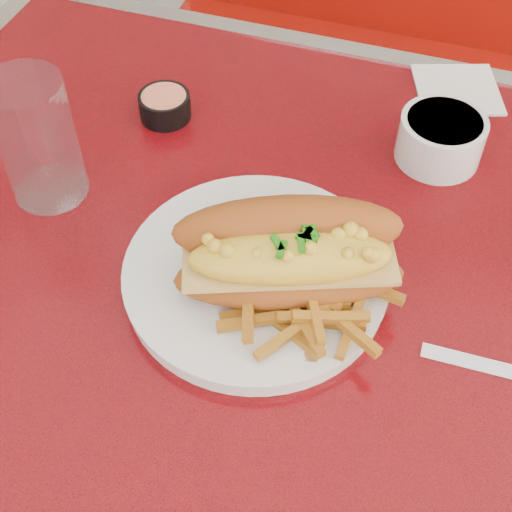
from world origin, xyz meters
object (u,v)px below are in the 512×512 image
(dinner_plate, at_px, (256,275))
(gravy_ramekin, at_px, (441,138))
(diner_table, at_px, (345,374))
(booth_bench_far, at_px, (420,144))
(fork, at_px, (311,285))
(water_tumbler, at_px, (37,140))
(mac_hoagie, at_px, (289,254))
(sauce_cup_left, at_px, (165,105))

(dinner_plate, bearing_deg, gravy_ramekin, 59.80)
(diner_table, height_order, booth_bench_far, booth_bench_far)
(booth_bench_far, height_order, fork, booth_bench_far)
(dinner_plate, distance_m, fork, 0.06)
(water_tumbler, bearing_deg, dinner_plate, -11.11)
(diner_table, xyz_separation_m, water_tumbler, (-0.36, 0.03, 0.23))
(dinner_plate, relative_size, mac_hoagie, 1.11)
(booth_bench_far, bearing_deg, sauce_cup_left, -115.08)
(water_tumbler, bearing_deg, fork, -9.40)
(diner_table, bearing_deg, gravy_ramekin, 80.24)
(gravy_ramekin, bearing_deg, diner_table, -99.76)
(dinner_plate, distance_m, water_tumbler, 0.27)
(dinner_plate, relative_size, gravy_ramekin, 2.14)
(fork, distance_m, sauce_cup_left, 0.32)
(mac_hoagie, distance_m, fork, 0.05)
(fork, xyz_separation_m, sauce_cup_left, (-0.25, 0.21, -0.00))
(dinner_plate, distance_m, sauce_cup_left, 0.28)
(diner_table, distance_m, booth_bench_far, 0.87)
(gravy_ramekin, bearing_deg, mac_hoagie, -113.69)
(gravy_ramekin, bearing_deg, dinner_plate, -120.20)
(booth_bench_far, xyz_separation_m, dinner_plate, (-0.10, -0.83, 0.49))
(dinner_plate, height_order, fork, same)
(mac_hoagie, bearing_deg, fork, -17.77)
(diner_table, height_order, fork, fork)
(booth_bench_far, bearing_deg, water_tumbler, -114.86)
(gravy_ramekin, height_order, water_tumbler, water_tumbler)
(diner_table, height_order, dinner_plate, dinner_plate)
(dinner_plate, xyz_separation_m, sauce_cup_left, (-0.19, 0.21, 0.01))
(booth_bench_far, bearing_deg, gravy_ramekin, -86.31)
(diner_table, relative_size, booth_bench_far, 1.03)
(booth_bench_far, height_order, gravy_ramekin, booth_bench_far)
(booth_bench_far, bearing_deg, diner_table, -90.00)
(fork, bearing_deg, sauce_cup_left, 33.98)
(mac_hoagie, height_order, sauce_cup_left, mac_hoagie)
(gravy_ramekin, xyz_separation_m, water_tumbler, (-0.40, -0.19, 0.04))
(booth_bench_far, distance_m, gravy_ramekin, 0.78)
(dinner_plate, xyz_separation_m, water_tumbler, (-0.26, 0.05, 0.06))
(dinner_plate, distance_m, gravy_ramekin, 0.28)
(diner_table, height_order, mac_hoagie, mac_hoagie)
(sauce_cup_left, bearing_deg, dinner_plate, -48.06)
(diner_table, distance_m, gravy_ramekin, 0.29)
(diner_table, bearing_deg, dinner_plate, -168.21)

